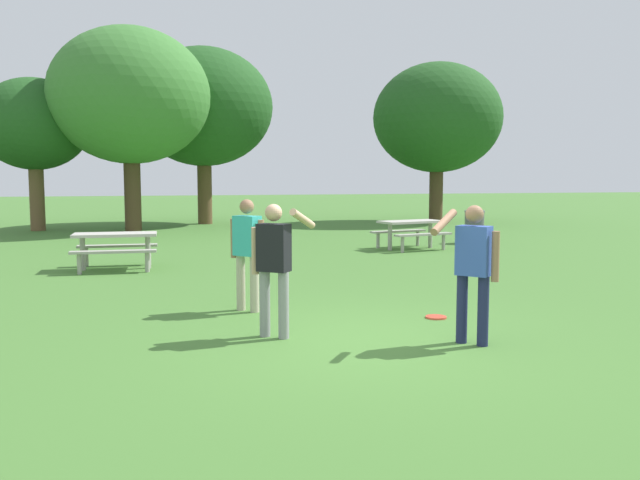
# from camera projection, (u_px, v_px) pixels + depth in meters

# --- Properties ---
(ground_plane) EXTENTS (120.00, 120.00, 0.00)m
(ground_plane) POSITION_uv_depth(u_px,v_px,m) (361.00, 341.00, 7.95)
(ground_plane) COLOR #447530
(person_thrower) EXTENTS (0.44, 0.48, 1.64)m
(person_thrower) POSITION_uv_depth(u_px,v_px,m) (247.00, 247.00, 9.64)
(person_thrower) COLOR #B7AD93
(person_thrower) RESTS_ON ground
(person_catcher) EXTENTS (0.84, 0.48, 1.64)m
(person_catcher) POSITION_uv_depth(u_px,v_px,m) (473.00, 264.00, 7.72)
(person_catcher) COLOR #1E234C
(person_catcher) RESTS_ON ground
(person_bystander) EXTENTS (0.84, 0.51, 1.64)m
(person_bystander) POSITION_uv_depth(u_px,v_px,m) (274.00, 260.00, 8.07)
(person_bystander) COLOR gray
(person_bystander) RESTS_ON ground
(frisbee) EXTENTS (0.29, 0.29, 0.03)m
(frisbee) POSITION_uv_depth(u_px,v_px,m) (436.00, 317.00, 9.25)
(frisbee) COLOR #E04733
(frisbee) RESTS_ON ground
(picnic_table_near) EXTENTS (1.73, 1.46, 0.77)m
(picnic_table_near) POSITION_uv_depth(u_px,v_px,m) (115.00, 243.00, 14.01)
(picnic_table_near) COLOR #B2ADA3
(picnic_table_near) RESTS_ON ground
(picnic_table_far) EXTENTS (1.99, 1.78, 0.77)m
(picnic_table_far) POSITION_uv_depth(u_px,v_px,m) (411.00, 228.00, 17.88)
(picnic_table_far) COLOR #B2ADA3
(picnic_table_far) RESTS_ON ground
(trash_can_further_along) EXTENTS (0.59, 0.59, 0.96)m
(trash_can_further_along) POSITION_uv_depth(u_px,v_px,m) (474.00, 227.00, 19.49)
(trash_can_further_along) COLOR #515156
(trash_can_further_along) RESTS_ON ground
(tree_tall_left) EXTENTS (3.83, 3.83, 5.43)m
(tree_tall_left) POSITION_uv_depth(u_px,v_px,m) (34.00, 125.00, 23.56)
(tree_tall_left) COLOR brown
(tree_tall_left) RESTS_ON ground
(tree_broad_center) EXTENTS (5.65, 5.65, 7.20)m
(tree_broad_center) POSITION_uv_depth(u_px,v_px,m) (130.00, 96.00, 23.48)
(tree_broad_center) COLOR #4C3823
(tree_broad_center) RESTS_ON ground
(tree_far_right) EXTENTS (5.61, 5.61, 7.13)m
(tree_far_right) POSITION_uv_depth(u_px,v_px,m) (203.00, 107.00, 26.84)
(tree_far_right) COLOR brown
(tree_far_right) RESTS_ON ground
(tree_slender_mid) EXTENTS (5.40, 5.40, 6.70)m
(tree_slender_mid) POSITION_uv_depth(u_px,v_px,m) (437.00, 118.00, 27.93)
(tree_slender_mid) COLOR #4C3823
(tree_slender_mid) RESTS_ON ground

